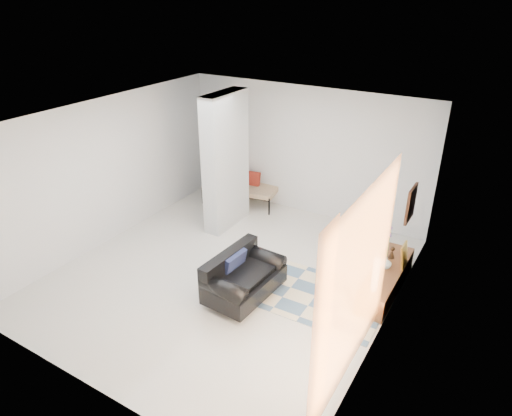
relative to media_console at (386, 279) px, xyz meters
The scene contains 17 objects.
floor 2.71m from the media_console, 158.80° to the right, with size 6.00×6.00×0.00m, color silver.
ceiling 3.75m from the media_console, 158.80° to the right, with size 6.00×6.00×0.00m, color white.
wall_back 3.45m from the media_console, 141.25° to the left, with size 6.00×6.00×0.00m, color silver.
wall_front 4.86m from the media_console, 122.36° to the right, with size 6.00×6.00×0.00m, color silver.
wall_left 5.49m from the media_console, 169.49° to the right, with size 6.00×6.00×0.00m, color silver.
wall_right 1.56m from the media_console, 76.77° to the right, with size 6.00×6.00×0.00m, color silver.
partition_column 3.86m from the media_console, behind, with size 0.35×1.20×2.80m, color silver.
hallway_door 5.09m from the media_console, 156.77° to the left, with size 0.85×0.06×2.04m, color white.
curtain 2.47m from the media_console, 85.97° to the right, with size 2.55×2.55×0.00m, color #FF9443.
wall_art 1.46m from the media_console, ahead, with size 0.04×0.45×0.55m, color #361A0E.
media_console is the anchor object (origin of this frame).
loveseat 2.41m from the media_console, 145.20° to the right, with size 0.89×1.43×0.76m.
daybed 4.29m from the media_console, 157.39° to the left, with size 1.78×0.99×0.77m.
area_rug 1.22m from the media_console, 139.81° to the right, with size 2.21×1.47×0.01m, color beige.
cylinder_lamp 0.82m from the media_console, 91.73° to the right, with size 0.10×0.10×0.57m, color silver.
bronze_figurine 0.50m from the media_console, 97.34° to the left, with size 0.11×0.11×0.21m, color black, non-canonical shape.
vase 0.30m from the media_console, 147.67° to the left, with size 0.19×0.19×0.20m, color white.
Camera 1 is at (3.90, -5.55, 4.61)m, focal length 32.00 mm.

